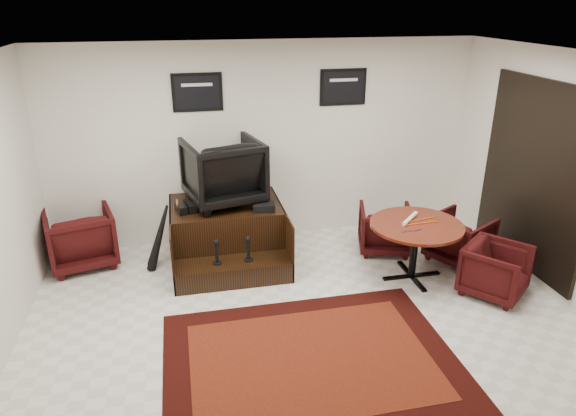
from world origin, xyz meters
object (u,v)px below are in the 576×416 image
object	(u,v)px
table_chair_back	(385,227)
table_chair_window	(460,236)
armchair_side	(80,235)
meeting_table	(416,231)
table_chair_corner	(496,268)
shine_podium	(227,234)
shine_chair	(223,168)

from	to	relation	value
table_chair_back	table_chair_window	distance (m)	1.00
table_chair_window	armchair_side	bearing A→B (deg)	50.38
meeting_table	table_chair_corner	world-z (taller)	meeting_table
armchair_side	table_chair_corner	distance (m)	5.23
shine_podium	table_chair_back	xyz separation A→B (m)	(2.17, -0.23, 0.01)
shine_chair	meeting_table	world-z (taller)	shine_chair
table_chair_window	table_chair_corner	distance (m)	0.86
meeting_table	armchair_side	bearing A→B (deg)	163.07
meeting_table	shine_chair	bearing A→B (deg)	152.06
shine_chair	meeting_table	bearing A→B (deg)	139.06
shine_chair	table_chair_back	world-z (taller)	shine_chair
shine_chair	table_chair_corner	distance (m)	3.59
shine_podium	table_chair_window	size ratio (longest dim) A/B	2.11
meeting_table	table_chair_window	world-z (taller)	meeting_table
armchair_side	table_chair_window	size ratio (longest dim) A/B	1.17
shine_chair	meeting_table	distance (m)	2.59
shine_chair	table_chair_back	size ratio (longest dim) A/B	1.35
table_chair_back	table_chair_window	world-z (taller)	table_chair_window
shine_chair	table_chair_window	world-z (taller)	shine_chair
shine_podium	table_chair_window	world-z (taller)	shine_podium
armchair_side	table_chair_back	xyz separation A→B (m)	(4.06, -0.46, -0.07)
table_chair_window	shine_podium	bearing A→B (deg)	47.72
shine_podium	table_chair_back	size ratio (longest dim) A/B	2.13
shine_chair	armchair_side	world-z (taller)	shine_chair
table_chair_corner	meeting_table	bearing A→B (deg)	104.64
shine_podium	armchair_side	world-z (taller)	armchair_side
meeting_table	table_chair_window	xyz separation A→B (m)	(0.80, 0.29, -0.29)
armchair_side	table_chair_corner	bearing A→B (deg)	144.78
armchair_side	meeting_table	world-z (taller)	armchair_side
meeting_table	table_chair_window	size ratio (longest dim) A/B	1.58
table_chair_back	table_chair_corner	size ratio (longest dim) A/B	1.02
shine_podium	meeting_table	xyz separation A→B (m)	(2.23, -1.03, 0.30)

